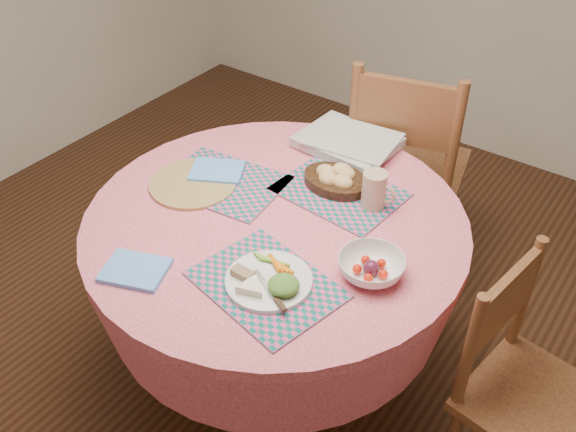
% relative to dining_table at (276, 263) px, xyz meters
% --- Properties ---
extents(ground, '(4.00, 4.00, 0.00)m').
position_rel_dining_table_xyz_m(ground, '(0.00, 0.00, -0.56)').
color(ground, '#331C0F').
rests_on(ground, ground).
extents(dining_table, '(1.24, 1.24, 0.75)m').
position_rel_dining_table_xyz_m(dining_table, '(0.00, 0.00, 0.00)').
color(dining_table, pink).
rests_on(dining_table, ground).
extents(chair_right, '(0.43, 0.44, 0.85)m').
position_rel_dining_table_xyz_m(chair_right, '(0.85, 0.09, -0.11)').
color(chair_right, brown).
rests_on(chair_right, ground).
extents(chair_back, '(0.57, 0.55, 1.02)m').
position_rel_dining_table_xyz_m(chair_back, '(0.06, 0.82, -0.02)').
color(chair_back, brown).
rests_on(chair_back, ground).
extents(placemat_front, '(0.45, 0.38, 0.01)m').
position_rel_dining_table_xyz_m(placemat_front, '(0.16, -0.26, 0.20)').
color(placemat_front, '#116464').
rests_on(placemat_front, dining_table).
extents(placemat_left, '(0.43, 0.34, 0.01)m').
position_rel_dining_table_xyz_m(placemat_left, '(-0.26, 0.05, 0.20)').
color(placemat_left, '#116464').
rests_on(placemat_left, dining_table).
extents(placemat_back, '(0.42, 0.33, 0.01)m').
position_rel_dining_table_xyz_m(placemat_back, '(0.09, 0.24, 0.20)').
color(placemat_back, '#116464').
rests_on(placemat_back, dining_table).
extents(wicker_trivet, '(0.30, 0.30, 0.01)m').
position_rel_dining_table_xyz_m(wicker_trivet, '(-0.34, -0.02, 0.20)').
color(wicker_trivet, olive).
rests_on(wicker_trivet, dining_table).
extents(napkin_near, '(0.22, 0.19, 0.01)m').
position_rel_dining_table_xyz_m(napkin_near, '(-0.18, -0.44, 0.20)').
color(napkin_near, '#5F9DF6').
rests_on(napkin_near, dining_table).
extents(napkin_far, '(0.22, 0.21, 0.01)m').
position_rel_dining_table_xyz_m(napkin_far, '(-0.31, 0.08, 0.21)').
color(napkin_far, '#5F9DF6').
rests_on(napkin_far, placemat_left).
extents(dinner_plate, '(0.25, 0.25, 0.05)m').
position_rel_dining_table_xyz_m(dinner_plate, '(0.17, -0.26, 0.22)').
color(dinner_plate, white).
rests_on(dinner_plate, placemat_front).
extents(bread_bowl, '(0.23, 0.23, 0.08)m').
position_rel_dining_table_xyz_m(bread_bowl, '(0.06, 0.26, 0.23)').
color(bread_bowl, black).
rests_on(bread_bowl, placemat_back).
extents(latte_mug, '(0.12, 0.08, 0.12)m').
position_rel_dining_table_xyz_m(latte_mug, '(0.23, 0.23, 0.26)').
color(latte_mug, tan).
rests_on(latte_mug, placemat_back).
extents(fruit_bowl, '(0.23, 0.23, 0.06)m').
position_rel_dining_table_xyz_m(fruit_bowl, '(0.38, -0.05, 0.22)').
color(fruit_bowl, white).
rests_on(fruit_bowl, dining_table).
extents(newspaper_stack, '(0.37, 0.29, 0.04)m').
position_rel_dining_table_xyz_m(newspaper_stack, '(-0.03, 0.50, 0.22)').
color(newspaper_stack, silver).
rests_on(newspaper_stack, dining_table).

